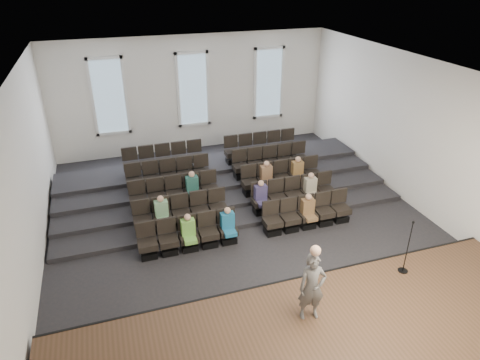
# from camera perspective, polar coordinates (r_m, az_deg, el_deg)

# --- Properties ---
(ground) EXTENTS (14.00, 14.00, 0.00)m
(ground) POSITION_cam_1_polar(r_m,az_deg,el_deg) (13.86, 0.58, -6.30)
(ground) COLOR black
(ground) RESTS_ON ground
(ceiling) EXTENTS (12.00, 14.00, 0.02)m
(ceiling) POSITION_cam_1_polar(r_m,az_deg,el_deg) (11.86, 0.69, 14.34)
(ceiling) COLOR white
(ceiling) RESTS_ON ground
(wall_back) EXTENTS (12.00, 0.04, 5.00)m
(wall_back) POSITION_cam_1_polar(r_m,az_deg,el_deg) (19.06, -6.30, 11.34)
(wall_back) COLOR white
(wall_back) RESTS_ON ground
(wall_front) EXTENTS (12.00, 0.04, 5.00)m
(wall_front) POSITION_cam_1_polar(r_m,az_deg,el_deg) (7.47, 19.16, -18.25)
(wall_front) COLOR white
(wall_front) RESTS_ON ground
(wall_left) EXTENTS (0.04, 14.00, 5.00)m
(wall_left) POSITION_cam_1_polar(r_m,az_deg,el_deg) (12.31, -26.97, -0.71)
(wall_left) COLOR white
(wall_left) RESTS_ON ground
(wall_right) EXTENTS (0.04, 14.00, 5.00)m
(wall_right) POSITION_cam_1_polar(r_m,az_deg,el_deg) (15.54, 22.27, 5.77)
(wall_right) COLOR white
(wall_right) RESTS_ON ground
(stage) EXTENTS (11.80, 3.60, 0.50)m
(stage) POSITION_cam_1_polar(r_m,az_deg,el_deg) (10.14, 10.48, -20.25)
(stage) COLOR #482E1E
(stage) RESTS_ON ground
(stage_lip) EXTENTS (11.80, 0.06, 0.52)m
(stage_lip) POSITION_cam_1_polar(r_m,az_deg,el_deg) (11.25, 6.19, -14.10)
(stage_lip) COLOR black
(stage_lip) RESTS_ON ground
(risers) EXTENTS (11.80, 4.80, 0.60)m
(risers) POSITION_cam_1_polar(r_m,az_deg,el_deg) (16.39, -2.97, 0.10)
(risers) COLOR black
(risers) RESTS_ON ground
(seating_rows) EXTENTS (6.80, 4.70, 1.67)m
(seating_rows) POSITION_cam_1_polar(r_m,az_deg,el_deg) (14.77, -1.32, -0.95)
(seating_rows) COLOR black
(seating_rows) RESTS_ON ground
(windows) EXTENTS (8.44, 0.10, 3.24)m
(windows) POSITION_cam_1_polar(r_m,az_deg,el_deg) (18.94, -6.28, 11.87)
(windows) COLOR white
(windows) RESTS_ON wall_back
(audience) EXTENTS (5.45, 2.64, 1.10)m
(audience) POSITION_cam_1_polar(r_m,az_deg,el_deg) (13.87, 1.10, -2.25)
(audience) COLOR #67A642
(audience) RESTS_ON seating_rows
(speaker) EXTENTS (0.66, 0.49, 1.66)m
(speaker) POSITION_cam_1_polar(r_m,az_deg,el_deg) (9.69, 9.57, -13.91)
(speaker) COLOR #555350
(speaker) RESTS_ON stage
(mic_stand) EXTENTS (0.26, 0.26, 1.53)m
(mic_stand) POSITION_cam_1_polar(r_m,az_deg,el_deg) (11.80, 21.23, -9.51)
(mic_stand) COLOR black
(mic_stand) RESTS_ON stage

